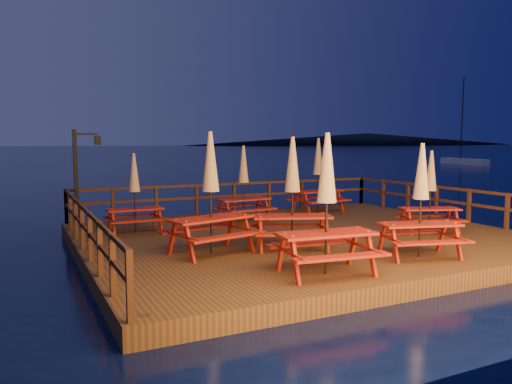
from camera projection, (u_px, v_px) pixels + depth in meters
ground at (302, 248)px, 14.23m from camera, size 500.00×500.00×0.00m
deck at (302, 241)px, 14.21m from camera, size 12.00×10.00×0.40m
deck_piles at (301, 258)px, 14.26m from camera, size 11.44×9.44×1.40m
railing at (273, 201)px, 15.70m from camera, size 11.80×9.75×1.10m
lamp_post at (81, 168)px, 15.73m from camera, size 0.85×0.18×3.00m
headland_right at (368, 139)px, 300.00m from camera, size 230.40×86.40×7.00m
sailboat at (464, 162)px, 62.08m from camera, size 2.33×7.52×11.01m
picnic_table_0 at (135, 191)px, 14.40m from camera, size 1.61×1.32×2.29m
picnic_table_1 at (292, 191)px, 12.18m from camera, size 2.36×2.17×2.75m
picnic_table_2 at (211, 191)px, 11.64m from camera, size 2.34×2.08×2.86m
picnic_table_3 at (327, 201)px, 9.82m from camera, size 2.14×1.83×2.81m
picnic_table_4 at (430, 190)px, 14.32m from camera, size 2.04×1.87×2.37m
picnic_table_5 at (421, 198)px, 11.29m from camera, size 2.15×1.93×2.60m
picnic_table_6 at (243, 182)px, 16.31m from camera, size 1.85×1.57×2.49m
picnic_table_7 at (318, 174)px, 18.24m from camera, size 2.10×1.81×2.73m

